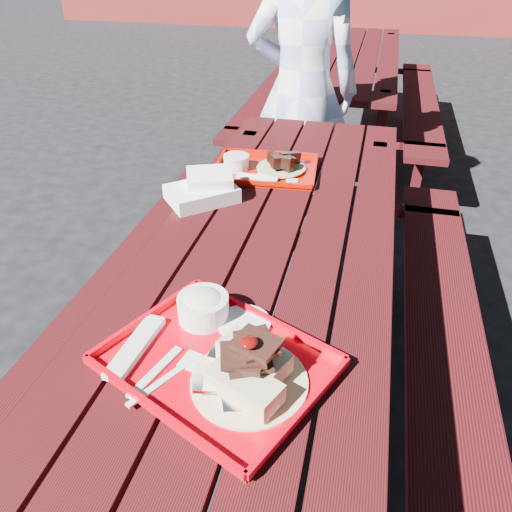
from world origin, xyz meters
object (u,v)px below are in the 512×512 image
object	(u,v)px
person	(302,91)
far_tray	(264,167)
picnic_table_far	(346,80)
near_tray	(222,349)
picnic_table_near	(267,298)

from	to	relation	value
person	far_tray	bearing A→B (deg)	86.92
picnic_table_far	near_tray	xyz separation A→B (m)	(0.00, -3.28, 0.23)
near_tray	person	bearing A→B (deg)	94.19
far_tray	picnic_table_far	bearing A→B (deg)	86.50
picnic_table_far	person	xyz separation A→B (m)	(-0.14, -1.36, 0.27)
picnic_table_far	person	bearing A→B (deg)	-95.74
picnic_table_far	far_tray	world-z (taller)	far_tray
picnic_table_near	near_tray	xyz separation A→B (m)	(0.00, -0.48, 0.23)
picnic_table_near	picnic_table_far	xyz separation A→B (m)	(0.00, 2.80, 0.00)
near_tray	far_tray	size ratio (longest dim) A/B	1.36
picnic_table_near	far_tray	bearing A→B (deg)	104.21
picnic_table_near	near_tray	distance (m)	0.53
near_tray	far_tray	world-z (taller)	near_tray
picnic_table_far	far_tray	bearing A→B (deg)	-93.50
person	near_tray	bearing A→B (deg)	91.19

